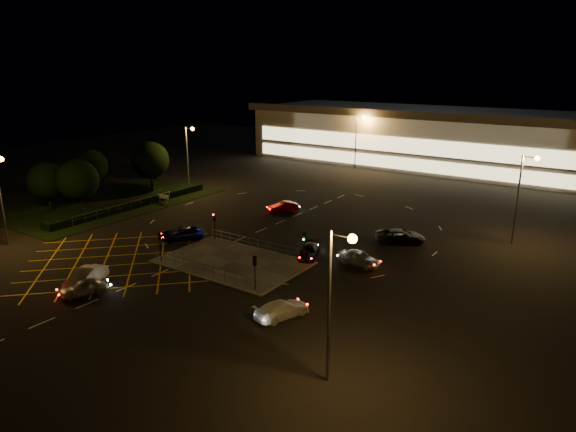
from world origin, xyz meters
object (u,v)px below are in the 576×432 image
Objects in this scene: car_left_blue at (181,234)px; signal_se at (255,266)px; car_queue_white at (86,277)px; car_east_grey at (400,236)px; signal_nw at (214,221)px; car_approach_white at (282,309)px; signal_ne at (304,241)px; car_near_silver at (84,287)px; car_far_dkgrey at (309,252)px; signal_sw at (160,240)px; car_right_silver at (359,258)px; car_circ_red at (283,207)px.

signal_se is at bearing 12.58° from car_left_blue.
car_east_grey is (18.98, 26.90, -0.01)m from car_queue_white.
signal_nw is at bearing 67.43° from car_queue_white.
signal_se is at bearing -10.99° from car_approach_white.
signal_ne reaches higher than car_near_silver.
car_left_blue is 15.44m from car_far_dkgrey.
signal_ne reaches higher than car_left_blue.
signal_ne is 15.70m from car_left_blue.
signal_ne is 0.63× the size of car_left_blue.
car_east_grey is (21.08, 13.06, 0.06)m from car_left_blue.
signal_nw is 4.28m from car_left_blue.
car_east_grey is at bearing 66.06° from car_left_blue.
car_near_silver is at bearing -144.02° from car_far_dkgrey.
car_left_blue is at bearing -60.42° from signal_sw.
signal_sw is 26.11m from car_east_grey.
signal_ne is at bearing 124.36° from car_right_silver.
car_right_silver is at bearing -113.99° from signal_se.
car_right_silver is at bearing 27.85° from car_queue_white.
car_queue_white is 25.81m from car_right_silver.
signal_ne is 18.91m from car_circ_red.
signal_ne reaches higher than car_far_dkgrey.
car_right_silver is at bearing -147.49° from signal_sw.
signal_sw is at bearing 127.35° from car_right_silver.
car_right_silver is at bearing 29.52° from signal_ne.
car_circ_red is (-0.43, 22.13, -1.67)m from signal_sw.
car_left_blue is 24.80m from car_east_grey.
signal_ne is at bearing 31.98° from car_queue_white.
signal_se reaches higher than car_near_silver.
signal_ne is 5.70m from car_right_silver.
signal_sw reaches higher than car_east_grey.
car_right_silver reaches higher than car_approach_white.
car_near_silver is at bearing -124.80° from signal_ne.
car_approach_white is at bearing -66.01° from signal_ne.
signal_se is at bearing -180.00° from signal_sw.
car_near_silver is at bearing -89.32° from signal_nw.
car_circ_red is at bearing 49.78° from car_east_grey.
car_far_dkgrey is 17.33m from car_circ_red.
car_queue_white is 18.82m from car_approach_white.
signal_sw reaches higher than car_circ_red.
car_far_dkgrey is (15.05, 3.45, -0.07)m from car_left_blue.
signal_nw reaches higher than car_approach_white.
signal_sw is 0.75× the size of car_circ_red.
signal_se is at bearing -90.00° from signal_ne.
car_queue_white is at bearing 29.80° from signal_se.
car_far_dkgrey is at bearing -140.23° from signal_sw.
car_near_silver is (-11.80, -8.99, -1.69)m from signal_se.
signal_se is at bearing -33.65° from signal_nw.
car_queue_white is at bearing -95.11° from signal_nw.
car_near_silver is at bearing 91.29° from signal_sw.
car_right_silver is at bearing 1.74° from car_circ_red.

